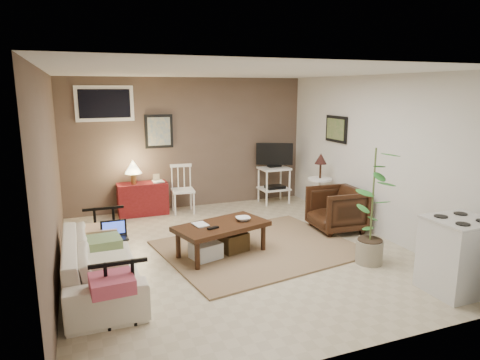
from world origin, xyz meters
name	(u,v)px	position (x,y,z in m)	size (l,w,h in m)	color
floor	(237,252)	(0.00, 0.00, 0.00)	(5.00, 5.00, 0.00)	#C1B293
art_back	(159,131)	(-0.55, 2.48, 1.45)	(0.50, 0.03, 0.60)	black
art_right	(336,129)	(2.23, 1.05, 1.52)	(0.03, 0.60, 0.45)	black
window	(105,104)	(-1.45, 2.48, 1.95)	(0.96, 0.03, 0.60)	white
rug	(259,248)	(0.33, -0.01, 0.01)	(2.55, 2.04, 0.02)	#946F56
coffee_table	(221,237)	(-0.24, -0.05, 0.26)	(1.35, 0.95, 0.46)	#36190E
sofa	(100,254)	(-1.80, -0.44, 0.39)	(1.98, 0.58, 0.78)	white
sofa_pillows	(106,253)	(-1.75, -0.67, 0.48)	(0.38, 1.89, 0.13)	#ECE5C3
sofa_end_rails	(111,257)	(-1.69, -0.44, 0.33)	(0.53, 1.98, 0.67)	black
laptop	(114,233)	(-1.61, -0.09, 0.50)	(0.31, 0.22, 0.21)	black
red_console	(142,196)	(-0.94, 2.27, 0.34)	(0.86, 0.38, 0.99)	maroon
spindle_chair	(183,191)	(-0.22, 2.15, 0.40)	(0.42, 0.42, 0.86)	white
tv_stand	(274,172)	(1.60, 2.15, 0.62)	(0.65, 0.45, 1.18)	white
side_table	(320,177)	(1.96, 1.08, 0.69)	(0.42, 0.42, 1.11)	white
armchair	(336,207)	(1.78, 0.28, 0.38)	(0.74, 0.69, 0.76)	black
potted_plant	(373,202)	(1.45, -0.98, 0.81)	(0.38, 0.38, 1.52)	gray
stove	(458,255)	(1.83, -1.96, 0.42)	(0.64, 0.60, 0.84)	silver
bowl	(243,213)	(0.09, -0.01, 0.54)	(0.20, 0.05, 0.20)	#36190E
book_table	(194,218)	(-0.59, -0.01, 0.55)	(0.17, 0.02, 0.23)	#36190E
book_console	(153,176)	(-0.73, 2.24, 0.70)	(0.18, 0.02, 0.25)	#36190E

